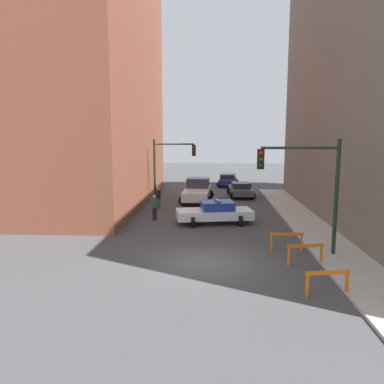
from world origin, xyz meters
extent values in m
plane|color=#424244|center=(0.00, 0.00, 0.00)|extent=(120.00, 120.00, 0.00)
cube|color=#B2ADA3|center=(6.20, 0.00, 0.06)|extent=(2.40, 44.00, 0.12)
cube|color=brown|center=(-12.00, 14.00, 10.05)|extent=(14.00, 20.00, 20.10)
cylinder|color=black|center=(5.90, 1.24, 2.72)|extent=(0.18, 0.18, 5.20)
cylinder|color=black|center=(4.20, 1.24, 4.92)|extent=(3.40, 0.12, 0.12)
cube|color=black|center=(2.50, 1.24, 4.42)|extent=(0.30, 0.22, 0.90)
sphere|color=red|center=(2.50, 1.10, 4.69)|extent=(0.18, 0.18, 0.18)
sphere|color=#4C3D0C|center=(2.50, 1.10, 4.42)|extent=(0.18, 0.18, 0.18)
sphere|color=#0C4219|center=(2.50, 1.10, 4.15)|extent=(0.18, 0.18, 0.18)
cylinder|color=black|center=(-4.40, 14.46, 2.60)|extent=(0.18, 0.18, 5.20)
cylinder|color=black|center=(-2.80, 14.46, 4.80)|extent=(3.20, 0.12, 0.12)
cube|color=black|center=(-1.20, 14.46, 4.30)|extent=(0.30, 0.22, 0.90)
sphere|color=red|center=(-1.20, 14.31, 4.57)|extent=(0.18, 0.18, 0.18)
sphere|color=#4C3D0C|center=(-1.20, 14.31, 4.30)|extent=(0.18, 0.18, 0.18)
sphere|color=#0C4219|center=(-1.20, 14.31, 4.03)|extent=(0.18, 0.18, 0.18)
cube|color=white|center=(0.46, 7.37, 0.60)|extent=(4.95, 2.64, 0.55)
cube|color=navy|center=(0.64, 7.40, 1.14)|extent=(2.23, 1.95, 0.52)
cylinder|color=black|center=(-0.83, 6.28, 0.33)|extent=(0.33, 0.69, 0.66)
cylinder|color=black|center=(-1.13, 7.95, 0.33)|extent=(0.33, 0.69, 0.66)
cylinder|color=black|center=(2.04, 6.78, 0.33)|extent=(0.33, 0.69, 0.66)
cylinder|color=black|center=(1.74, 8.46, 0.33)|extent=(0.33, 0.69, 0.66)
cube|color=#2633BF|center=(0.64, 7.40, 1.46)|extent=(0.44, 1.40, 0.12)
cube|color=silver|center=(-0.97, 15.00, 0.75)|extent=(2.21, 5.48, 0.70)
cube|color=#2D333D|center=(-0.92, 16.07, 1.50)|extent=(1.91, 1.80, 0.80)
cylinder|color=black|center=(-1.82, 16.70, 0.40)|extent=(0.81, 0.29, 0.80)
cylinder|color=black|center=(0.02, 16.63, 0.40)|extent=(0.81, 0.29, 0.80)
cylinder|color=black|center=(-1.95, 13.36, 0.40)|extent=(0.81, 0.29, 0.80)
cylinder|color=black|center=(-0.11, 13.29, 0.40)|extent=(0.81, 0.29, 0.80)
cube|color=#474C51|center=(2.84, 18.00, 0.57)|extent=(2.06, 4.40, 0.52)
cube|color=#232833|center=(2.85, 17.83, 1.07)|extent=(1.69, 1.90, 0.48)
cylinder|color=black|center=(1.93, 19.28, 0.31)|extent=(0.63, 0.26, 0.62)
cylinder|color=black|center=(3.58, 19.38, 0.31)|extent=(0.63, 0.26, 0.62)
cylinder|color=black|center=(2.09, 16.62, 0.31)|extent=(0.63, 0.26, 0.62)
cylinder|color=black|center=(3.75, 16.72, 0.31)|extent=(0.63, 0.26, 0.62)
cube|color=navy|center=(1.97, 25.38, 0.57)|extent=(2.18, 4.45, 0.52)
cube|color=#232833|center=(1.95, 25.21, 1.07)|extent=(1.74, 1.94, 0.48)
cylinder|color=black|center=(1.26, 26.78, 0.31)|extent=(0.64, 0.28, 0.62)
cylinder|color=black|center=(2.91, 26.63, 0.31)|extent=(0.64, 0.28, 0.62)
cylinder|color=black|center=(1.02, 24.12, 0.31)|extent=(0.64, 0.28, 0.62)
cylinder|color=black|center=(2.67, 23.97, 0.31)|extent=(0.64, 0.28, 0.62)
cylinder|color=black|center=(-3.44, 8.16, 0.41)|extent=(0.33, 0.33, 0.82)
cylinder|color=#236633|center=(-3.44, 8.16, 1.13)|extent=(0.42, 0.42, 0.62)
sphere|color=tan|center=(-3.44, 8.16, 1.55)|extent=(0.26, 0.26, 0.22)
cylinder|color=#474C66|center=(-3.71, 11.78, 0.41)|extent=(0.33, 0.33, 0.82)
cylinder|color=black|center=(-3.71, 11.78, 1.13)|extent=(0.43, 0.43, 0.62)
sphere|color=tan|center=(-3.71, 11.78, 1.55)|extent=(0.26, 0.26, 0.22)
cube|color=orange|center=(4.33, -3.19, 0.83)|extent=(1.58, 0.34, 0.14)
cube|color=orange|center=(3.62, -3.32, 0.45)|extent=(0.08, 0.17, 0.90)
cube|color=orange|center=(5.03, -3.06, 0.45)|extent=(0.08, 0.17, 0.90)
cube|color=orange|center=(4.32, -0.05, 0.83)|extent=(1.58, 0.32, 0.14)
cube|color=orange|center=(3.62, -0.17, 0.45)|extent=(0.08, 0.17, 0.90)
cube|color=orange|center=(5.03, 0.08, 0.45)|extent=(0.08, 0.17, 0.90)
cube|color=orange|center=(3.90, 1.85, 0.83)|extent=(1.60, 0.13, 0.14)
cube|color=orange|center=(3.18, 1.81, 0.45)|extent=(0.06, 0.16, 0.90)
cube|color=orange|center=(4.62, 1.88, 0.45)|extent=(0.06, 0.16, 0.90)
camera|label=1|loc=(0.42, -15.63, 5.44)|focal=35.00mm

